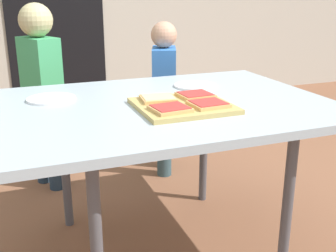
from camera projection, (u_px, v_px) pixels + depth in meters
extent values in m
plane|color=brown|center=(164.00, 249.00, 1.93)|extent=(16.00, 16.00, 0.00)
cube|color=black|center=(54.00, 4.00, 3.89)|extent=(0.90, 0.02, 2.00)
cube|color=#A2B4BE|center=(163.00, 106.00, 1.72)|extent=(1.35, 0.99, 0.03)
cylinder|color=#4C4C51|center=(97.00, 248.00, 1.37)|extent=(0.04, 0.04, 0.66)
cylinder|color=#4C4C51|center=(287.00, 208.00, 1.62)|extent=(0.04, 0.04, 0.66)
cylinder|color=#4C4C51|center=(65.00, 164.00, 2.03)|extent=(0.04, 0.04, 0.66)
cylinder|color=#4C4C51|center=(204.00, 144.00, 2.28)|extent=(0.04, 0.04, 0.66)
cube|color=tan|center=(183.00, 106.00, 1.63)|extent=(0.35, 0.33, 0.02)
cube|color=tan|center=(208.00, 104.00, 1.59)|extent=(0.14, 0.13, 0.01)
cube|color=red|center=(208.00, 102.00, 1.59)|extent=(0.13, 0.12, 0.00)
cube|color=tan|center=(195.00, 95.00, 1.72)|extent=(0.14, 0.13, 0.01)
cube|color=red|center=(195.00, 93.00, 1.72)|extent=(0.13, 0.12, 0.00)
cube|color=tan|center=(170.00, 109.00, 1.53)|extent=(0.14, 0.14, 0.01)
cube|color=red|center=(170.00, 107.00, 1.52)|extent=(0.13, 0.12, 0.00)
cube|color=tan|center=(158.00, 99.00, 1.67)|extent=(0.15, 0.14, 0.01)
cube|color=#F3D592|center=(158.00, 97.00, 1.66)|extent=(0.13, 0.12, 0.00)
cylinder|color=white|center=(195.00, 86.00, 1.98)|extent=(0.20, 0.20, 0.01)
cylinder|color=white|center=(51.00, 99.00, 1.74)|extent=(0.20, 0.20, 0.01)
cylinder|color=#243545|center=(41.00, 140.00, 2.52)|extent=(0.09, 0.09, 0.54)
cylinder|color=#243545|center=(54.00, 145.00, 2.43)|extent=(0.09, 0.09, 0.54)
cube|color=#3FA566|center=(40.00, 68.00, 2.34)|extent=(0.23, 0.28, 0.34)
sphere|color=tan|center=(36.00, 20.00, 2.26)|extent=(0.18, 0.18, 0.18)
cylinder|color=#355157|center=(164.00, 135.00, 2.76)|extent=(0.09, 0.09, 0.43)
cylinder|color=#355157|center=(164.00, 143.00, 2.63)|extent=(0.09, 0.09, 0.43)
cube|color=blue|center=(164.00, 78.00, 2.57)|extent=(0.22, 0.27, 0.37)
sphere|color=tan|center=(164.00, 35.00, 2.49)|extent=(0.16, 0.16, 0.16)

